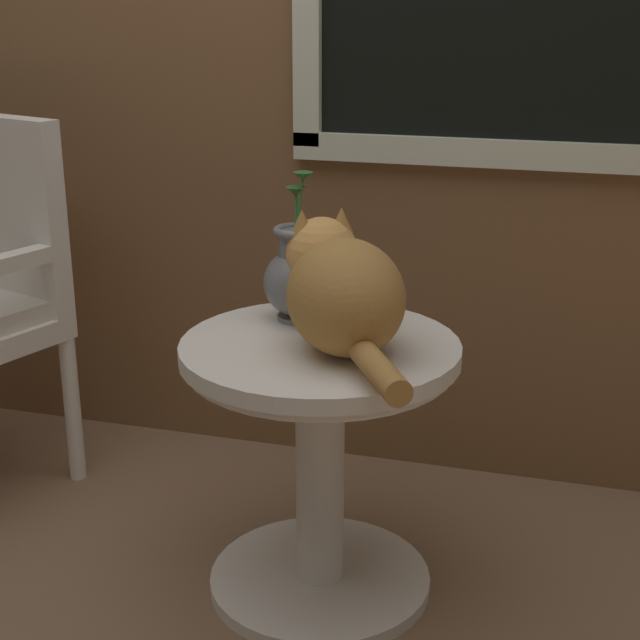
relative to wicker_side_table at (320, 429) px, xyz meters
The scene contains 4 objects.
ground_plane 0.47m from the wicker_side_table, 147.16° to the right, with size 6.00×6.00×0.00m, color #7F6047.
wicker_side_table is the anchor object (origin of this frame).
cat 0.33m from the wicker_side_table, 14.33° to the right, with size 0.37×0.54×0.26m.
pewter_vase_with_ivy 0.34m from the wicker_side_table, 124.79° to the left, with size 0.15×0.15×0.32m.
Camera 1 is at (0.74, -1.65, 1.28)m, focal length 53.73 mm.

